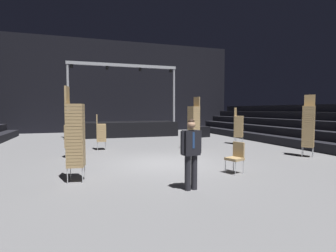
% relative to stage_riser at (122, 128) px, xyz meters
% --- Properties ---
extents(ground_plane, '(22.00, 30.00, 0.10)m').
position_rel_stage_riser_xyz_m(ground_plane, '(0.00, -10.37, -0.66)').
color(ground_plane, slate).
extents(arena_end_wall, '(22.00, 0.30, 8.00)m').
position_rel_stage_riser_xyz_m(arena_end_wall, '(0.00, 4.63, 3.39)').
color(arena_end_wall, black).
rests_on(arena_end_wall, ground_plane).
extents(bleacher_bank_right, '(3.75, 24.00, 2.25)m').
position_rel_stage_riser_xyz_m(bleacher_bank_right, '(9.12, -9.37, 0.51)').
color(bleacher_bank_right, black).
rests_on(bleacher_bank_right, ground_plane).
extents(stage_riser, '(7.78, 2.57, 5.07)m').
position_rel_stage_riser_xyz_m(stage_riser, '(0.00, 0.00, 0.00)').
color(stage_riser, black).
rests_on(stage_riser, ground_plane).
extents(man_with_tie, '(0.57, 0.28, 1.72)m').
position_rel_stage_riser_xyz_m(man_with_tie, '(-0.40, -13.66, 0.36)').
color(man_with_tie, black).
rests_on(man_with_tie, ground_plane).
extents(chair_stack_front_left, '(0.51, 0.51, 2.56)m').
position_rel_stage_riser_xyz_m(chair_stack_front_left, '(-3.05, -11.98, 0.66)').
color(chair_stack_front_left, '#B2B5BA').
rests_on(chair_stack_front_left, ground_plane).
extents(chair_stack_front_right, '(0.56, 0.56, 2.56)m').
position_rel_stage_riser_xyz_m(chair_stack_front_right, '(2.35, -7.56, 0.66)').
color(chair_stack_front_right, '#B2B5BA').
rests_on(chair_stack_front_right, ground_plane).
extents(chair_stack_mid_left, '(0.57, 0.57, 1.79)m').
position_rel_stage_riser_xyz_m(chair_stack_mid_left, '(-3.25, -8.08, 0.29)').
color(chair_stack_mid_left, '#B2B5BA').
rests_on(chair_stack_mid_left, ground_plane).
extents(chair_stack_mid_right, '(0.62, 0.62, 2.56)m').
position_rel_stage_riser_xyz_m(chair_stack_mid_right, '(5.97, -10.96, 0.66)').
color(chair_stack_mid_right, '#B2B5BA').
rests_on(chair_stack_mid_right, ground_plane).
extents(chair_stack_mid_centre, '(0.62, 0.62, 2.05)m').
position_rel_stage_riser_xyz_m(chair_stack_mid_centre, '(5.50, -6.62, 0.41)').
color(chair_stack_mid_centre, '#B2B5BA').
rests_on(chair_stack_mid_centre, ground_plane).
extents(chair_stack_rear_left, '(0.46, 0.46, 1.71)m').
position_rel_stage_riser_xyz_m(chair_stack_rear_left, '(-1.98, -6.34, 0.24)').
color(chair_stack_rear_left, '#B2B5BA').
rests_on(chair_stack_rear_left, ground_plane).
extents(equipment_road_case, '(1.00, 0.77, 0.74)m').
position_rel_stage_riser_xyz_m(equipment_road_case, '(5.29, -2.43, -0.24)').
color(equipment_road_case, black).
rests_on(equipment_road_case, ground_plane).
extents(loose_chair_near_man, '(0.56, 0.56, 0.95)m').
position_rel_stage_riser_xyz_m(loose_chair_near_man, '(1.59, -12.49, -0.08)').
color(loose_chair_near_man, '#B2B5BA').
rests_on(loose_chair_near_man, ground_plane).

